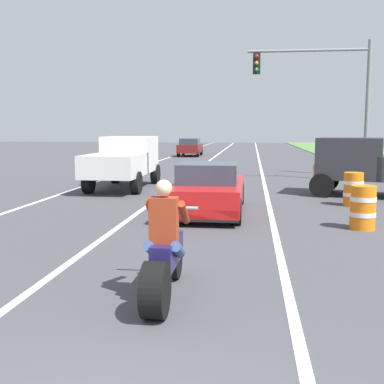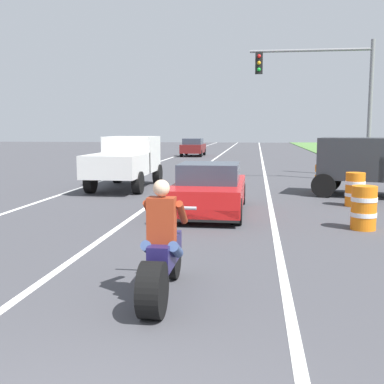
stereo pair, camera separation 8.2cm
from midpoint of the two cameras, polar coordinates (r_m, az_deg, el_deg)
The scene contains 12 objects.
lane_stripe_left_solid at distance 23.52m, azimuth -8.93°, elevation 1.93°, with size 0.14×120.00×0.01m, color white.
lane_stripe_right_solid at distance 22.55m, azimuth 8.90°, elevation 1.69°, with size 0.14×120.00×0.01m, color white.
lane_stripe_centre_dashed at distance 22.75m, azimuth -0.20°, elevation 1.84°, with size 0.14×120.00×0.01m, color white.
motorcycle_with_rider at distance 6.33m, azimuth -3.26°, elevation -7.79°, with size 0.70×2.21×1.62m.
sports_car_red at distance 12.87m, azimuth 2.32°, elevation 0.24°, with size 1.84×4.30×1.37m.
pickup_truck_left_lane_white at distance 18.49m, azimuth -7.80°, elevation 3.88°, with size 2.02×4.80×1.98m.
pickup_truck_right_shoulder_dark_grey at distance 17.17m, azimuth 21.86°, elevation 3.13°, with size 5.14×3.14×1.98m.
traffic_light_mast_near at distance 21.60m, azimuth 16.48°, elevation 11.94°, with size 5.21×0.34×6.00m.
construction_barrel_nearest at distance 11.45m, azimuth 20.12°, elevation -1.77°, with size 0.58×0.58×1.00m.
construction_barrel_mid at distance 14.85m, azimuth 19.14°, elevation 0.31°, with size 0.58×0.58×1.00m.
construction_barrel_far at distance 17.70m, azimuth 15.55°, elevation 1.56°, with size 0.58×0.58×1.00m.
distant_car_far_ahead at distance 40.46m, azimuth 0.20°, elevation 5.43°, with size 1.80×4.00×1.50m.
Camera 2 is at (1.35, -2.42, 2.26)m, focal length 44.42 mm.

